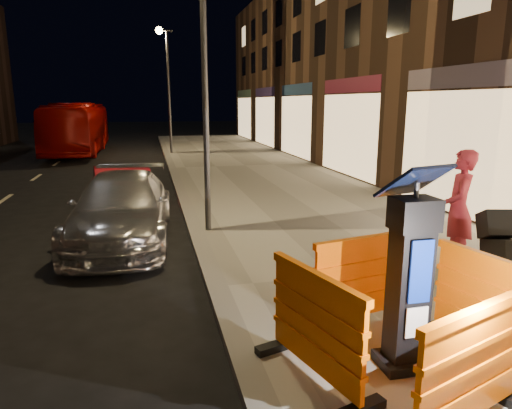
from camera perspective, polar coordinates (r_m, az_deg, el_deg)
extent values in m
plane|color=black|center=(6.76, -4.77, -11.33)|extent=(120.00, 120.00, 0.00)
cube|color=gray|center=(7.71, 18.09, -8.23)|extent=(6.00, 60.00, 0.15)
cube|color=slate|center=(6.73, -4.78, -10.75)|extent=(0.30, 60.00, 0.15)
cube|color=black|center=(4.69, 18.66, -8.39)|extent=(0.74, 0.74, 1.93)
cube|color=#FC6904|center=(4.18, 25.37, -18.21)|extent=(1.50, 1.00, 1.08)
cube|color=#FC6904|center=(5.61, 13.23, -9.20)|extent=(1.47, 0.84, 1.08)
cube|color=#FC6904|center=(4.46, 7.45, -14.92)|extent=(0.94, 1.49, 1.08)
cube|color=#FC6904|center=(5.38, 27.14, -11.28)|extent=(0.86, 1.48, 1.08)
imported|color=silver|center=(9.70, -16.18, -4.26)|extent=(2.15, 4.67, 1.32)
imported|color=maroon|center=(11.56, -15.98, -1.52)|extent=(1.78, 3.81, 1.21)
imported|color=#930603|center=(26.79, -21.14, 6.01)|extent=(2.30, 9.64, 2.68)
imported|color=maroon|center=(7.86, 24.00, -0.55)|extent=(0.76, 0.82, 1.89)
cube|color=black|center=(7.43, 29.11, -5.10)|extent=(0.75, 0.97, 1.07)
cylinder|color=#3F3F44|center=(9.19, -6.42, 15.15)|extent=(0.12, 0.12, 6.00)
cylinder|color=#3F3F44|center=(24.14, -10.83, 13.48)|extent=(0.12, 0.12, 6.00)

